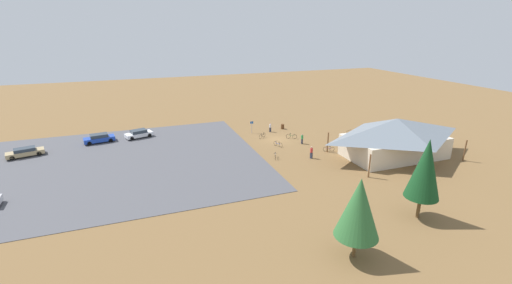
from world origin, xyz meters
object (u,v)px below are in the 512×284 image
at_px(car_white_back_corner, 139,134).
at_px(car_tan_second_row, 25,152).
at_px(car_blue_mid_lot, 99,138).
at_px(visitor_near_lot, 270,127).
at_px(trash_bin, 283,126).
at_px(lot_sign, 252,125).
at_px(pine_midwest, 425,169).
at_px(visitor_at_bikes, 311,152).
at_px(bicycle_purple_front_row, 329,149).
at_px(bike_pavilion, 395,136).
at_px(bicycle_blue_yard_right, 278,144).
at_px(bicycle_orange_edge_south, 351,132).
at_px(visitor_by_pavilion, 302,139).
at_px(bicycle_white_yard_left, 275,156).
at_px(bicycle_green_mid_cluster, 292,136).
at_px(bicycle_red_edge_north, 343,136).
at_px(bicycle_black_near_sign, 262,136).
at_px(pine_far_east, 359,208).

distance_m(car_white_back_corner, car_tan_second_row, 16.13).
height_order(car_blue_mid_lot, visitor_near_lot, visitor_near_lot).
bearing_deg(car_white_back_corner, trash_bin, 171.77).
xyz_separation_m(lot_sign, car_blue_mid_lot, (24.81, -3.56, -0.67)).
height_order(pine_midwest, visitor_at_bikes, pine_midwest).
distance_m(bicycle_purple_front_row, car_tan_second_row, 44.17).
bearing_deg(trash_bin, bicycle_purple_front_row, 96.80).
relative_size(bike_pavilion, bicycle_blue_yard_right, 10.15).
height_order(bike_pavilion, trash_bin, bike_pavilion).
xyz_separation_m(bicycle_orange_edge_south, visitor_near_lot, (12.77, -6.11, 0.50)).
xyz_separation_m(lot_sign, bicycle_blue_yard_right, (-1.47, 8.11, -1.04)).
relative_size(visitor_at_bikes, visitor_by_pavilion, 1.07).
bearing_deg(visitor_near_lot, bicycle_blue_yard_right, 76.49).
bearing_deg(bicycle_white_yard_left, bicycle_green_mid_cluster, -129.93).
relative_size(bicycle_purple_front_row, visitor_by_pavilion, 0.94).
bearing_deg(bicycle_white_yard_left, bicycle_red_edge_north, -162.90).
bearing_deg(bicycle_black_near_sign, bicycle_red_edge_north, 158.65).
xyz_separation_m(bicycle_blue_yard_right, visitor_at_bikes, (-2.38, 6.29, 0.56)).
xyz_separation_m(bicycle_blue_yard_right, car_white_back_corner, (20.20, -12.15, 0.34)).
bearing_deg(pine_far_east, visitor_at_bikes, -109.92).
bearing_deg(bicycle_green_mid_cluster, bicycle_purple_front_row, 108.71).
xyz_separation_m(trash_bin, bicycle_orange_edge_south, (-9.94, 7.07, -0.10)).
bearing_deg(visitor_at_bikes, car_white_back_corner, -39.24).
bearing_deg(bicycle_red_edge_north, pine_midwest, 72.88).
xyz_separation_m(bicycle_purple_front_row, bicycle_blue_yard_right, (6.23, -4.68, -0.00)).
bearing_deg(bicycle_green_mid_cluster, lot_sign, -45.71).
distance_m(lot_sign, bicycle_purple_front_row, 14.97).
bearing_deg(visitor_at_bikes, pine_midwest, 96.71).
distance_m(pine_midwest, bicycle_red_edge_north, 25.43).
xyz_separation_m(bicycle_red_edge_north, bicycle_white_yard_left, (14.21, 4.37, -0.01)).
distance_m(pine_midwest, visitor_near_lot, 31.96).
bearing_deg(bike_pavilion, bicycle_orange_edge_south, -93.69).
relative_size(bicycle_blue_yard_right, car_white_back_corner, 0.34).
bearing_deg(bicycle_red_edge_north, bicycle_black_near_sign, -21.35).
relative_size(bicycle_red_edge_north, car_blue_mid_lot, 0.34).
relative_size(trash_bin, lot_sign, 0.41).
distance_m(pine_far_east, visitor_by_pavilion, 28.54).
height_order(trash_bin, visitor_by_pavilion, visitor_by_pavilion).
bearing_deg(bicycle_white_yard_left, pine_far_east, 83.15).
bearing_deg(car_white_back_corner, pine_far_east, 111.13).
distance_m(bicycle_red_edge_north, car_white_back_corner, 34.27).
xyz_separation_m(pine_far_east, bicycle_purple_front_row, (-11.33, -22.25, -4.12)).
distance_m(lot_sign, visitor_near_lot, 3.39).
bearing_deg(bicycle_red_edge_north, bike_pavilion, 102.20).
xyz_separation_m(bike_pavilion, bicycle_orange_edge_south, (-0.72, -11.13, -2.79)).
relative_size(bicycle_green_mid_cluster, car_blue_mid_lot, 0.33).
height_order(bike_pavilion, car_white_back_corner, bike_pavilion).
bearing_deg(bicycle_red_edge_north, car_white_back_corner, -20.91).
relative_size(bicycle_red_edge_north, car_white_back_corner, 0.35).
relative_size(bicycle_orange_edge_south, car_tan_second_row, 0.32).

